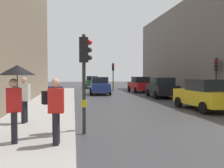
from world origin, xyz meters
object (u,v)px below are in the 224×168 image
object	(u,v)px
pedestrian_with_grey_backpack	(54,103)
pedestrian_in_red_jacket	(56,108)
car_dark_suv	(162,88)
traffic_light_far_median	(113,72)
car_red_sedan	(140,84)
pedestrian_with_black_backpack	(23,97)
car_yellow_taxi	(205,95)
pedestrian_with_umbrella	(16,82)
car_green_estate	(92,82)
car_blue_van	(100,86)
traffic_light_mid_street	(216,72)
traffic_light_near_left	(85,66)

from	to	relation	value
pedestrian_with_grey_backpack	pedestrian_in_red_jacket	size ratio (longest dim) A/B	1.00
car_dark_suv	traffic_light_far_median	bearing A→B (deg)	107.74
car_red_sedan	pedestrian_with_black_backpack	size ratio (longest dim) A/B	2.41
car_dark_suv	car_yellow_taxi	distance (m)	7.68
pedestrian_with_umbrella	pedestrian_with_black_backpack	xyz separation A→B (m)	(-0.38, 2.87, -0.68)
car_green_estate	pedestrian_with_grey_backpack	distance (m)	29.49
car_blue_van	car_yellow_taxi	bearing A→B (deg)	-68.63
car_green_estate	pedestrian_with_black_backpack	bearing A→B (deg)	-99.66
traffic_light_far_median	car_red_sedan	size ratio (longest dim) A/B	0.81
traffic_light_far_median	pedestrian_with_grey_backpack	world-z (taller)	traffic_light_far_median
car_yellow_taxi	pedestrian_with_grey_backpack	xyz separation A→B (m)	(-7.96, -5.32, 0.29)
car_dark_suv	car_blue_van	distance (m)	6.68
car_green_estate	pedestrian_with_umbrella	world-z (taller)	pedestrian_with_umbrella
traffic_light_far_median	pedestrian_in_red_jacket	bearing A→B (deg)	-102.72
car_blue_van	pedestrian_in_red_jacket	distance (m)	18.72
car_yellow_taxi	car_dark_suv	bearing A→B (deg)	88.08
traffic_light_mid_street	car_green_estate	size ratio (longest dim) A/B	0.76
traffic_light_near_left	car_yellow_taxi	xyz separation A→B (m)	(7.00, 4.63, -1.46)
car_blue_van	pedestrian_with_black_backpack	bearing A→B (deg)	-106.68
car_yellow_taxi	pedestrian_with_umbrella	bearing A→B (deg)	-146.07
traffic_light_near_left	car_red_sedan	xyz separation A→B (m)	(7.09, 18.98, -1.46)
car_green_estate	pedestrian_with_grey_backpack	bearing A→B (deg)	-96.38
traffic_light_mid_street	car_blue_van	world-z (taller)	traffic_light_mid_street
traffic_light_mid_street	pedestrian_with_umbrella	distance (m)	14.81
traffic_light_near_left	pedestrian_with_umbrella	bearing A→B (deg)	-144.55
traffic_light_far_median	car_blue_van	size ratio (longest dim) A/B	0.80
traffic_light_mid_street	car_blue_van	distance (m)	11.62
car_blue_van	pedestrian_with_black_backpack	size ratio (longest dim) A/B	2.41
pedestrian_with_black_backpack	pedestrian_in_red_jacket	bearing A→B (deg)	-65.54
pedestrian_with_grey_backpack	car_dark_suv	bearing A→B (deg)	57.68
traffic_light_near_left	pedestrian_in_red_jacket	world-z (taller)	traffic_light_near_left
traffic_light_mid_street	car_dark_suv	size ratio (longest dim) A/B	0.75
car_yellow_taxi	car_blue_van	size ratio (longest dim) A/B	1.01
traffic_light_mid_street	car_green_estate	bearing A→B (deg)	109.46
traffic_light_near_left	pedestrian_with_grey_backpack	size ratio (longest dim) A/B	1.91
traffic_light_far_median	pedestrian_with_black_backpack	distance (m)	20.96
car_red_sedan	car_blue_van	xyz separation A→B (m)	(-4.83, -2.24, 0.00)
traffic_light_mid_street	car_yellow_taxi	world-z (taller)	traffic_light_mid_street
traffic_light_far_median	car_dark_suv	size ratio (longest dim) A/B	0.80
traffic_light_near_left	car_red_sedan	world-z (taller)	traffic_light_near_left
traffic_light_far_median	car_yellow_taxi	size ratio (longest dim) A/B	0.80
car_red_sedan	car_yellow_taxi	xyz separation A→B (m)	(-0.09, -14.34, 0.00)
traffic_light_far_median	traffic_light_mid_street	bearing A→B (deg)	-68.58
traffic_light_mid_street	pedestrian_with_umbrella	world-z (taller)	traffic_light_mid_street
car_dark_suv	car_green_estate	bearing A→B (deg)	106.85
traffic_light_mid_street	car_red_sedan	distance (m)	11.48
car_yellow_taxi	pedestrian_with_grey_backpack	size ratio (longest dim) A/B	2.43
traffic_light_far_median	pedestrian_with_grey_backpack	bearing A→B (deg)	-103.62
traffic_light_near_left	traffic_light_far_median	xyz separation A→B (m)	(4.37, 21.33, 0.03)
traffic_light_far_median	car_yellow_taxi	bearing A→B (deg)	-81.05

